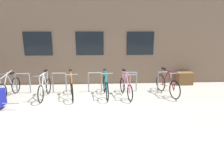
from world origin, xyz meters
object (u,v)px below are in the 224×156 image
bicycle_orange (72,87)px  bicycle_white (45,88)px  planter_box (185,78)px  bicycle_teal (106,86)px  bicycle_maroon (167,85)px  bicycle_silver (9,88)px  bicycle_pink (126,87)px

bicycle_orange → bicycle_white: bearing=-178.6°
planter_box → bicycle_orange: bearing=-163.5°
bicycle_teal → planter_box: 4.17m
bicycle_maroon → planter_box: size_ratio=2.53×
bicycle_maroon → bicycle_white: 4.91m
bicycle_silver → planter_box: 7.82m
bicycle_orange → bicycle_silver: 2.46m
bicycle_teal → bicycle_pink: size_ratio=1.08×
bicycle_teal → bicycle_orange: size_ratio=1.04×
bicycle_silver → bicycle_maroon: 6.33m
bicycle_maroon → bicycle_orange: bearing=-178.4°
bicycle_pink → bicycle_white: size_ratio=0.98×
bicycle_maroon → planter_box: bicycle_maroon is taller
bicycle_pink → bicycle_maroon: (1.72, 0.14, 0.03)m
bicycle_pink → planter_box: 3.46m
bicycle_teal → bicycle_white: (-2.38, -0.07, -0.02)m
bicycle_orange → bicycle_white: bicycle_white is taller
bicycle_teal → bicycle_maroon: size_ratio=1.03×
bicycle_maroon → planter_box: bearing=46.6°
bicycle_orange → planter_box: 5.46m
planter_box → bicycle_silver: bearing=-169.5°
bicycle_pink → bicycle_white: (-3.19, 0.01, 0.01)m
bicycle_silver → planter_box: size_ratio=2.48×
planter_box → bicycle_white: bearing=-165.9°
bicycle_orange → bicycle_maroon: size_ratio=0.99×
bicycle_orange → bicycle_pink: same height
bicycle_white → bicycle_pink: bearing=-0.1°
bicycle_pink → bicycle_maroon: 1.73m
bicycle_teal → bicycle_maroon: 2.53m
bicycle_silver → bicycle_maroon: (6.33, -0.01, 0.02)m
bicycle_teal → bicycle_maroon: (2.53, 0.06, 0.00)m
bicycle_orange → bicycle_white: (-1.04, -0.03, -0.01)m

